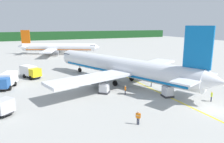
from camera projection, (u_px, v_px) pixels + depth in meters
The scene contains 13 objects.
ground at pixel (98, 60), 72.87m from camera, with size 240.00×320.00×0.20m, color #A8A8A3.
distant_treeline at pixel (50, 36), 168.41m from camera, with size 216.00×6.00×6.48m, color #19471E.
airliner_foreground at pixel (120, 67), 44.15m from camera, with size 33.64×40.07×11.90m.
airliner_mid_apron at pixel (58, 47), 86.94m from camera, with size 32.08×27.09×9.83m.
service_truck_fuel at pixel (7, 80), 41.02m from camera, with size 4.07×6.62×2.77m.
service_truck_baggage at pixel (30, 71), 48.60m from camera, with size 4.60×6.22×2.70m.
cargo_container_near at pixel (104, 89), 37.69m from camera, with size 2.41×2.41×1.85m.
cargo_container_mid at pixel (167, 91), 35.90m from camera, with size 1.92×1.92×1.96m.
crew_marshaller at pixel (125, 89), 36.96m from camera, with size 0.37×0.60×1.64m.
crew_loader_left at pixel (151, 82), 41.73m from camera, with size 0.48×0.48×1.60m.
crew_loader_right at pixel (138, 117), 25.81m from camera, with size 0.48×0.48×1.71m.
crew_supervisor at pixel (212, 96), 33.64m from camera, with size 0.47×0.49×1.66m.
apron_guide_line at pixel (146, 86), 42.29m from camera, with size 0.30×60.00×0.01m, color yellow.
Camera 1 is at (-25.03, -19.64, 12.06)m, focal length 33.87 mm.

